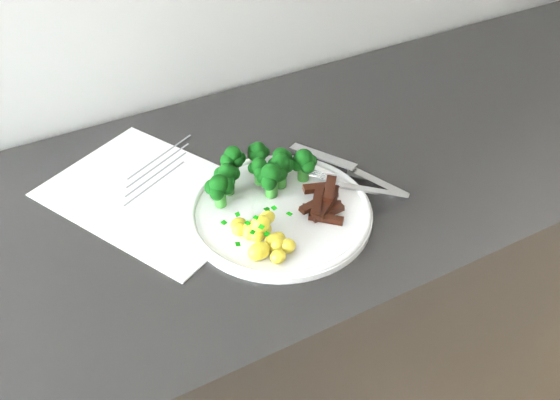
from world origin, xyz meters
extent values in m
cube|color=black|center=(0.12, 1.69, 0.43)|extent=(2.31, 0.58, 0.87)
cube|color=silver|center=(-0.11, 1.75, 0.87)|extent=(0.34, 0.39, 0.00)
cube|color=slate|center=(-0.07, 1.83, 0.87)|extent=(0.14, 0.07, 0.00)
cube|color=slate|center=(-0.08, 1.81, 0.87)|extent=(0.13, 0.07, 0.00)
cube|color=slate|center=(-0.09, 1.79, 0.87)|extent=(0.13, 0.07, 0.00)
cube|color=slate|center=(-0.10, 1.77, 0.87)|extent=(0.12, 0.06, 0.00)
cylinder|color=white|center=(0.04, 1.61, 0.87)|extent=(0.27, 0.27, 0.01)
torus|color=white|center=(0.04, 1.61, 0.88)|extent=(0.27, 0.27, 0.01)
cylinder|color=#27691F|center=(0.03, 1.67, 0.90)|extent=(0.01, 0.01, 0.02)
sphere|color=black|center=(0.04, 1.67, 0.91)|extent=(0.02, 0.02, 0.02)
sphere|color=black|center=(0.03, 1.68, 0.91)|extent=(0.02, 0.02, 0.02)
sphere|color=black|center=(0.03, 1.66, 0.91)|extent=(0.02, 0.02, 0.02)
sphere|color=black|center=(0.03, 1.67, 0.92)|extent=(0.02, 0.02, 0.02)
cylinder|color=#27691F|center=(0.08, 1.68, 0.89)|extent=(0.02, 0.02, 0.02)
sphere|color=black|center=(0.09, 1.69, 0.91)|extent=(0.02, 0.02, 0.02)
sphere|color=black|center=(0.08, 1.69, 0.90)|extent=(0.02, 0.02, 0.02)
sphere|color=black|center=(0.07, 1.68, 0.91)|extent=(0.02, 0.02, 0.02)
sphere|color=black|center=(0.08, 1.67, 0.91)|extent=(0.02, 0.02, 0.02)
sphere|color=black|center=(0.08, 1.68, 0.91)|extent=(0.03, 0.03, 0.03)
cylinder|color=#27691F|center=(-0.01, 1.68, 0.89)|extent=(0.02, 0.02, 0.02)
sphere|color=black|center=(0.00, 1.69, 0.91)|extent=(0.02, 0.02, 0.02)
sphere|color=black|center=(-0.02, 1.69, 0.91)|extent=(0.02, 0.02, 0.02)
sphere|color=black|center=(-0.02, 1.67, 0.91)|extent=(0.02, 0.02, 0.02)
sphere|color=black|center=(-0.01, 1.68, 0.92)|extent=(0.03, 0.03, 0.03)
cylinder|color=#27691F|center=(0.05, 1.71, 0.90)|extent=(0.01, 0.01, 0.02)
sphere|color=black|center=(0.06, 1.71, 0.91)|extent=(0.02, 0.02, 0.02)
sphere|color=black|center=(0.05, 1.72, 0.91)|extent=(0.02, 0.02, 0.02)
sphere|color=black|center=(0.04, 1.71, 0.91)|extent=(0.02, 0.02, 0.02)
sphere|color=black|center=(0.05, 1.70, 0.91)|extent=(0.02, 0.02, 0.02)
sphere|color=black|center=(0.05, 1.71, 0.92)|extent=(0.02, 0.02, 0.02)
cylinder|color=#27691F|center=(0.01, 1.71, 0.90)|extent=(0.02, 0.02, 0.02)
sphere|color=black|center=(0.02, 1.71, 0.91)|extent=(0.02, 0.02, 0.02)
sphere|color=black|center=(0.01, 1.72, 0.92)|extent=(0.02, 0.02, 0.02)
sphere|color=black|center=(0.00, 1.71, 0.92)|extent=(0.02, 0.02, 0.02)
sphere|color=black|center=(0.01, 1.70, 0.91)|extent=(0.02, 0.02, 0.02)
sphere|color=black|center=(0.01, 1.71, 0.92)|extent=(0.03, 0.03, 0.03)
cylinder|color=#27691F|center=(0.10, 1.66, 0.89)|extent=(0.02, 0.02, 0.02)
sphere|color=black|center=(0.11, 1.66, 0.91)|extent=(0.02, 0.02, 0.02)
sphere|color=black|center=(0.10, 1.67, 0.91)|extent=(0.02, 0.02, 0.02)
sphere|color=black|center=(0.09, 1.66, 0.91)|extent=(0.02, 0.02, 0.02)
sphere|color=black|center=(0.10, 1.65, 0.91)|extent=(0.02, 0.02, 0.02)
sphere|color=black|center=(0.10, 1.66, 0.92)|extent=(0.03, 0.03, 0.03)
cylinder|color=#27691F|center=(-0.04, 1.66, 0.89)|extent=(0.02, 0.02, 0.02)
sphere|color=black|center=(-0.02, 1.66, 0.91)|extent=(0.02, 0.02, 0.02)
sphere|color=black|center=(-0.04, 1.67, 0.91)|extent=(0.02, 0.02, 0.02)
sphere|color=black|center=(-0.04, 1.66, 0.91)|extent=(0.02, 0.02, 0.02)
sphere|color=black|center=(-0.04, 1.66, 0.92)|extent=(0.03, 0.03, 0.03)
cylinder|color=#27691F|center=(0.04, 1.65, 0.89)|extent=(0.02, 0.02, 0.03)
sphere|color=black|center=(0.05, 1.65, 0.91)|extent=(0.02, 0.02, 0.02)
sphere|color=black|center=(0.03, 1.66, 0.91)|extent=(0.02, 0.02, 0.02)
sphere|color=black|center=(0.03, 1.64, 0.91)|extent=(0.02, 0.02, 0.02)
sphere|color=black|center=(0.04, 1.65, 0.92)|extent=(0.03, 0.03, 0.03)
cylinder|color=#27691F|center=(0.06, 1.66, 0.89)|extent=(0.02, 0.02, 0.03)
sphere|color=black|center=(0.08, 1.66, 0.91)|extent=(0.02, 0.02, 0.02)
sphere|color=black|center=(0.06, 1.67, 0.91)|extent=(0.02, 0.02, 0.02)
sphere|color=black|center=(0.06, 1.65, 0.91)|extent=(0.02, 0.02, 0.02)
sphere|color=black|center=(0.06, 1.66, 0.92)|extent=(0.03, 0.03, 0.03)
ellipsoid|color=gold|center=(0.00, 1.53, 0.89)|extent=(0.02, 0.02, 0.02)
ellipsoid|color=gold|center=(-0.02, 1.52, 0.88)|extent=(0.02, 0.02, 0.02)
ellipsoid|color=gold|center=(-0.02, 1.57, 0.88)|extent=(0.02, 0.02, 0.02)
ellipsoid|color=gold|center=(-0.01, 1.54, 0.89)|extent=(0.02, 0.02, 0.02)
ellipsoid|color=gold|center=(-0.03, 1.54, 0.89)|extent=(0.03, 0.03, 0.02)
ellipsoid|color=gold|center=(-0.03, 1.58, 0.89)|extent=(0.02, 0.02, 0.02)
ellipsoid|color=gold|center=(-0.01, 1.58, 0.88)|extent=(0.02, 0.02, 0.02)
ellipsoid|color=gold|center=(-0.01, 1.55, 0.89)|extent=(0.03, 0.03, 0.02)
ellipsoid|color=gold|center=(-0.02, 1.58, 0.89)|extent=(0.03, 0.03, 0.02)
ellipsoid|color=gold|center=(-0.04, 1.60, 0.88)|extent=(0.02, 0.02, 0.02)
ellipsoid|color=gold|center=(0.00, 1.58, 0.90)|extent=(0.02, 0.02, 0.02)
ellipsoid|color=gold|center=(-0.01, 1.57, 0.90)|extent=(0.03, 0.02, 0.02)
ellipsoid|color=gold|center=(-0.04, 1.54, 0.89)|extent=(0.03, 0.02, 0.02)
ellipsoid|color=gold|center=(-0.03, 1.60, 0.88)|extent=(0.02, 0.02, 0.02)
ellipsoid|color=gold|center=(-0.02, 1.57, 0.90)|extent=(0.02, 0.02, 0.02)
ellipsoid|color=gold|center=(0.00, 1.55, 0.89)|extent=(0.02, 0.02, 0.02)
cube|color=#067005|center=(-0.02, 1.56, 0.91)|extent=(0.01, 0.01, 0.00)
cube|color=#067005|center=(-0.02, 1.57, 0.90)|extent=(0.01, 0.01, 0.00)
cube|color=#067005|center=(-0.04, 1.56, 0.91)|extent=(0.01, 0.01, 0.00)
cube|color=#067005|center=(0.01, 1.60, 0.90)|extent=(0.01, 0.01, 0.00)
cube|color=#067005|center=(-0.06, 1.55, 0.91)|extent=(0.01, 0.01, 0.00)
cube|color=#067005|center=(0.03, 1.57, 0.91)|extent=(0.01, 0.01, 0.00)
cube|color=#067005|center=(-0.01, 1.57, 0.91)|extent=(0.01, 0.01, 0.00)
cube|color=#067005|center=(0.00, 1.59, 0.90)|extent=(0.01, 0.01, 0.00)
cube|color=#067005|center=(-0.02, 1.58, 0.91)|extent=(0.01, 0.01, 0.00)
cube|color=#067005|center=(-0.04, 1.60, 0.91)|extent=(0.01, 0.01, 0.00)
cube|color=#067005|center=(-0.06, 1.59, 0.91)|extent=(0.01, 0.01, 0.00)
cube|color=#067005|center=(-0.03, 1.58, 0.91)|extent=(0.01, 0.01, 0.00)
cube|color=#067005|center=(0.01, 1.59, 0.91)|extent=(0.01, 0.01, 0.00)
cube|color=#067005|center=(-0.02, 1.55, 0.90)|extent=(0.01, 0.01, 0.00)
cube|color=black|center=(0.09, 1.58, 0.88)|extent=(0.05, 0.03, 0.01)
cube|color=black|center=(0.09, 1.59, 0.88)|extent=(0.04, 0.05, 0.01)
cube|color=black|center=(0.08, 1.56, 0.88)|extent=(0.04, 0.04, 0.01)
cube|color=black|center=(0.10, 1.58, 0.88)|extent=(0.05, 0.03, 0.01)
cube|color=black|center=(0.09, 1.57, 0.88)|extent=(0.05, 0.02, 0.01)
cube|color=black|center=(0.12, 1.60, 0.88)|extent=(0.04, 0.04, 0.01)
cube|color=black|center=(0.08, 1.58, 0.89)|extent=(0.06, 0.02, 0.01)
cube|color=black|center=(0.09, 1.59, 0.89)|extent=(0.05, 0.06, 0.01)
cube|color=black|center=(0.09, 1.58, 0.89)|extent=(0.04, 0.04, 0.01)
cube|color=black|center=(0.09, 1.58, 0.89)|extent=(0.06, 0.04, 0.01)
cube|color=black|center=(0.10, 1.61, 0.89)|extent=(0.05, 0.03, 0.01)
cube|color=black|center=(0.11, 1.60, 0.89)|extent=(0.05, 0.05, 0.01)
cube|color=silver|center=(0.18, 1.58, 0.88)|extent=(0.08, 0.09, 0.02)
cube|color=silver|center=(0.13, 1.63, 0.89)|extent=(0.03, 0.03, 0.01)
cylinder|color=silver|center=(0.12, 1.65, 0.89)|extent=(0.03, 0.03, 0.00)
cylinder|color=silver|center=(0.12, 1.65, 0.89)|extent=(0.03, 0.03, 0.00)
cylinder|color=silver|center=(0.12, 1.65, 0.89)|extent=(0.03, 0.03, 0.00)
cylinder|color=silver|center=(0.11, 1.65, 0.89)|extent=(0.03, 0.03, 0.00)
cube|color=silver|center=(0.16, 1.69, 0.88)|extent=(0.07, 0.12, 0.01)
cube|color=silver|center=(0.20, 1.60, 0.87)|extent=(0.06, 0.10, 0.02)
camera|label=1|loc=(-0.29, 1.02, 1.46)|focal=39.01mm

